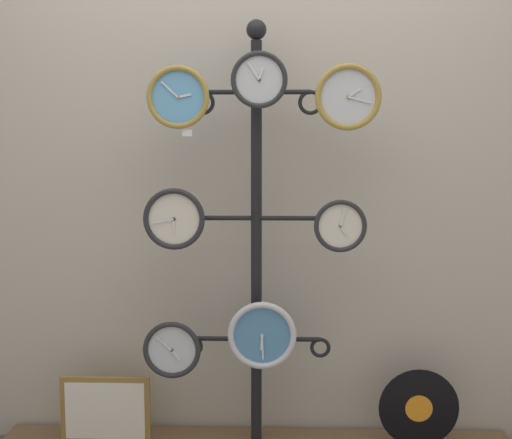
{
  "coord_description": "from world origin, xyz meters",
  "views": [
    {
      "loc": [
        0.09,
        -2.54,
        1.37
      ],
      "look_at": [
        0.0,
        0.36,
        1.02
      ],
      "focal_mm": 50.0,
      "sensor_mm": 36.0,
      "label": 1
    }
  ],
  "objects_px": {
    "clock_middle_right": "(340,226)",
    "picture_frame": "(105,410)",
    "vinyl_record": "(419,408)",
    "clock_middle_left": "(174,219)",
    "clock_top_left": "(178,97)",
    "clock_top_center": "(259,80)",
    "clock_bottom_left": "(172,350)",
    "clock_bottom_center": "(262,335)",
    "clock_top_right": "(348,97)",
    "display_stand": "(256,290)"
  },
  "relations": [
    {
      "from": "clock_top_center",
      "to": "picture_frame",
      "type": "distance_m",
      "value": 1.53
    },
    {
      "from": "clock_top_right",
      "to": "clock_bottom_left",
      "type": "distance_m",
      "value": 1.25
    },
    {
      "from": "clock_top_center",
      "to": "clock_top_right",
      "type": "height_order",
      "value": "clock_top_center"
    },
    {
      "from": "clock_top_left",
      "to": "clock_top_right",
      "type": "height_order",
      "value": "clock_top_right"
    },
    {
      "from": "clock_top_left",
      "to": "clock_top_center",
      "type": "relative_size",
      "value": 1.12
    },
    {
      "from": "clock_top_left",
      "to": "clock_top_right",
      "type": "relative_size",
      "value": 0.96
    },
    {
      "from": "clock_top_left",
      "to": "clock_top_right",
      "type": "bearing_deg",
      "value": -0.57
    },
    {
      "from": "clock_bottom_left",
      "to": "picture_frame",
      "type": "xyz_separation_m",
      "value": [
        -0.3,
        0.05,
        -0.28
      ]
    },
    {
      "from": "clock_top_right",
      "to": "picture_frame",
      "type": "bearing_deg",
      "value": 177.18
    },
    {
      "from": "clock_top_right",
      "to": "clock_bottom_center",
      "type": "distance_m",
      "value": 1.02
    },
    {
      "from": "clock_top_right",
      "to": "vinyl_record",
      "type": "xyz_separation_m",
      "value": [
        0.32,
        0.05,
        -1.29
      ]
    },
    {
      "from": "vinyl_record",
      "to": "clock_bottom_center",
      "type": "bearing_deg",
      "value": -175.79
    },
    {
      "from": "clock_middle_right",
      "to": "picture_frame",
      "type": "relative_size",
      "value": 0.56
    },
    {
      "from": "clock_top_left",
      "to": "picture_frame",
      "type": "xyz_separation_m",
      "value": [
        -0.33,
        0.04,
        -1.31
      ]
    },
    {
      "from": "clock_bottom_left",
      "to": "picture_frame",
      "type": "height_order",
      "value": "clock_bottom_left"
    },
    {
      "from": "clock_top_left",
      "to": "clock_top_right",
      "type": "distance_m",
      "value": 0.67
    },
    {
      "from": "clock_middle_right",
      "to": "clock_bottom_center",
      "type": "bearing_deg",
      "value": 179.63
    },
    {
      "from": "clock_middle_left",
      "to": "picture_frame",
      "type": "relative_size",
      "value": 0.66
    },
    {
      "from": "picture_frame",
      "to": "clock_middle_left",
      "type": "bearing_deg",
      "value": -3.3
    },
    {
      "from": "clock_top_center",
      "to": "clock_bottom_center",
      "type": "distance_m",
      "value": 1.03
    },
    {
      "from": "clock_bottom_left",
      "to": "clock_bottom_center",
      "type": "distance_m",
      "value": 0.38
    },
    {
      "from": "clock_middle_left",
      "to": "clock_middle_right",
      "type": "relative_size",
      "value": 1.19
    },
    {
      "from": "clock_middle_left",
      "to": "clock_bottom_left",
      "type": "distance_m",
      "value": 0.54
    },
    {
      "from": "clock_middle_left",
      "to": "clock_bottom_center",
      "type": "distance_m",
      "value": 0.6
    },
    {
      "from": "clock_middle_right",
      "to": "clock_bottom_center",
      "type": "height_order",
      "value": "clock_middle_right"
    },
    {
      "from": "clock_top_center",
      "to": "clock_middle_right",
      "type": "relative_size",
      "value": 1.06
    },
    {
      "from": "clock_top_right",
      "to": "vinyl_record",
      "type": "bearing_deg",
      "value": 9.28
    },
    {
      "from": "clock_middle_right",
      "to": "vinyl_record",
      "type": "height_order",
      "value": "clock_middle_right"
    },
    {
      "from": "clock_middle_right",
      "to": "picture_frame",
      "type": "distance_m",
      "value": 1.27
    },
    {
      "from": "clock_middle_left",
      "to": "picture_frame",
      "type": "xyz_separation_m",
      "value": [
        -0.31,
        0.02,
        -0.82
      ]
    },
    {
      "from": "clock_top_left",
      "to": "clock_top_center",
      "type": "distance_m",
      "value": 0.33
    },
    {
      "from": "clock_middle_right",
      "to": "clock_bottom_center",
      "type": "distance_m",
      "value": 0.55
    },
    {
      "from": "clock_middle_right",
      "to": "clock_top_left",
      "type": "bearing_deg",
      "value": 179.59
    },
    {
      "from": "clock_top_center",
      "to": "vinyl_record",
      "type": "xyz_separation_m",
      "value": [
        0.67,
        0.05,
        -1.35
      ]
    },
    {
      "from": "clock_bottom_left",
      "to": "clock_bottom_center",
      "type": "relative_size",
      "value": 0.85
    },
    {
      "from": "clock_top_center",
      "to": "clock_middle_left",
      "type": "distance_m",
      "value": 0.66
    },
    {
      "from": "clock_bottom_center",
      "to": "vinyl_record",
      "type": "relative_size",
      "value": 0.84
    },
    {
      "from": "clock_top_center",
      "to": "vinyl_record",
      "type": "bearing_deg",
      "value": 3.91
    },
    {
      "from": "clock_middle_left",
      "to": "picture_frame",
      "type": "height_order",
      "value": "clock_middle_left"
    },
    {
      "from": "clock_middle_right",
      "to": "clock_bottom_center",
      "type": "xyz_separation_m",
      "value": [
        -0.31,
        0.0,
        -0.45
      ]
    },
    {
      "from": "clock_top_center",
      "to": "clock_middle_right",
      "type": "bearing_deg",
      "value": -0.82
    },
    {
      "from": "clock_top_right",
      "to": "clock_middle_right",
      "type": "xyz_separation_m",
      "value": [
        -0.02,
        0.0,
        -0.51
      ]
    },
    {
      "from": "display_stand",
      "to": "clock_bottom_center",
      "type": "distance_m",
      "value": 0.2
    },
    {
      "from": "clock_top_center",
      "to": "clock_bottom_left",
      "type": "bearing_deg",
      "value": -178.54
    },
    {
      "from": "vinyl_record",
      "to": "clock_middle_left",
      "type": "bearing_deg",
      "value": -178.83
    },
    {
      "from": "clock_bottom_left",
      "to": "vinyl_record",
      "type": "height_order",
      "value": "clock_bottom_left"
    },
    {
      "from": "display_stand",
      "to": "clock_bottom_left",
      "type": "xyz_separation_m",
      "value": [
        -0.34,
        -0.11,
        -0.23
      ]
    },
    {
      "from": "clock_top_center",
      "to": "clock_top_right",
      "type": "distance_m",
      "value": 0.36
    },
    {
      "from": "clock_top_center",
      "to": "picture_frame",
      "type": "relative_size",
      "value": 0.59
    },
    {
      "from": "display_stand",
      "to": "clock_middle_right",
      "type": "height_order",
      "value": "display_stand"
    }
  ]
}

